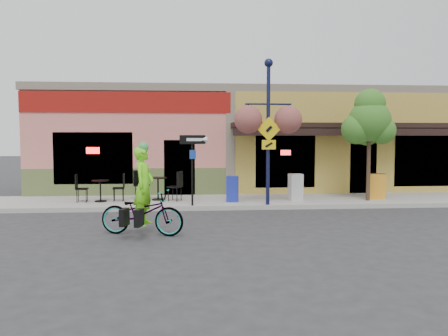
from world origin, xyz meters
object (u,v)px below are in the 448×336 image
(one_way_sign, at_px, (192,171))
(street_tree, at_px, (369,144))
(newspaper_box_grey, at_px, (296,187))
(newspaper_box_blue, at_px, (232,189))
(cyclist_rider, at_px, (144,196))
(lamp_post, at_px, (268,132))
(bicycle, at_px, (142,213))
(building, at_px, (243,141))

(one_way_sign, distance_m, street_tree, 6.36)
(one_way_sign, height_order, newspaper_box_grey, one_way_sign)
(newspaper_box_blue, bearing_deg, cyclist_rider, -110.76)
(lamp_post, relative_size, one_way_sign, 2.08)
(lamp_post, xyz_separation_m, newspaper_box_blue, (-1.11, 0.75, -1.97))
(bicycle, bearing_deg, lamp_post, -30.93)
(lamp_post, bearing_deg, building, 89.14)
(street_tree, bearing_deg, newspaper_box_grey, 176.49)
(cyclist_rider, height_order, lamp_post, lamp_post)
(one_way_sign, bearing_deg, newspaper_box_blue, 8.85)
(one_way_sign, bearing_deg, lamp_post, -19.30)
(building, relative_size, cyclist_rider, 9.44)
(one_way_sign, relative_size, newspaper_box_grey, 2.44)
(bicycle, bearing_deg, cyclist_rider, -74.66)
(bicycle, bearing_deg, newspaper_box_grey, -32.64)
(lamp_post, bearing_deg, street_tree, 9.31)
(lamp_post, relative_size, street_tree, 1.21)
(bicycle, relative_size, cyclist_rider, 1.09)
(bicycle, xyz_separation_m, lamp_post, (3.78, 3.62, 2.02))
(lamp_post, distance_m, street_tree, 3.83)
(bicycle, distance_m, street_tree, 8.81)
(cyclist_rider, bearing_deg, bicycle, 105.34)
(building, height_order, lamp_post, lamp_post)
(lamp_post, bearing_deg, one_way_sign, 179.47)
(cyclist_rider, xyz_separation_m, one_way_sign, (1.21, 3.60, 0.35))
(bicycle, relative_size, one_way_sign, 0.91)
(newspaper_box_grey, bearing_deg, street_tree, -10.03)
(building, bearing_deg, newspaper_box_grey, -79.16)
(building, xyz_separation_m, newspaper_box_blue, (-1.12, -6.09, -1.65))
(newspaper_box_grey, bearing_deg, newspaper_box_blue, 175.52)
(lamp_post, xyz_separation_m, street_tree, (3.75, 0.67, -0.42))
(bicycle, xyz_separation_m, street_tree, (7.53, 4.29, 1.60))
(cyclist_rider, relative_size, lamp_post, 0.40)
(cyclist_rider, bearing_deg, newspaper_box_blue, -15.60)
(bicycle, bearing_deg, street_tree, -45.00)
(building, height_order, street_tree, building)
(street_tree, bearing_deg, cyclist_rider, -150.17)
(one_way_sign, relative_size, newspaper_box_blue, 2.59)
(newspaper_box_blue, bearing_deg, one_way_sign, -141.37)
(cyclist_rider, bearing_deg, building, -4.31)
(newspaper_box_blue, xyz_separation_m, newspaper_box_grey, (2.27, 0.08, 0.03))
(newspaper_box_blue, relative_size, newspaper_box_grey, 0.94)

